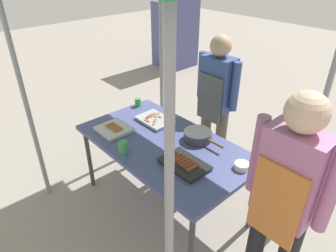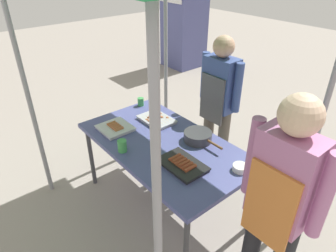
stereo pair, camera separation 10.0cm
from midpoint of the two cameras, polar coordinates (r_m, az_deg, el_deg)
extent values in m
plane|color=gray|center=(3.18, -1.62, -14.46)|extent=(18.00, 18.00, 0.00)
cube|color=#4C518C|center=(2.71, -1.84, -3.47)|extent=(1.60, 0.90, 0.04)
cylinder|color=#3F3F44|center=(3.28, -15.51, -5.98)|extent=(0.04, 0.04, 0.71)
cylinder|color=#3F3F44|center=(2.38, 3.11, -22.21)|extent=(0.04, 0.04, 0.71)
cylinder|color=#3F3F44|center=(3.61, -4.67, -1.22)|extent=(0.04, 0.04, 0.71)
cylinder|color=#3F3F44|center=(2.81, 14.78, -13.03)|extent=(0.04, 0.04, 0.71)
cylinder|color=gray|center=(3.00, -26.15, 3.94)|extent=(0.04, 0.04, 2.12)
cylinder|color=gray|center=(1.55, -1.73, -19.11)|extent=(0.04, 0.04, 2.12)
cylinder|color=gray|center=(3.69, -2.06, 11.72)|extent=(0.04, 0.04, 2.12)
cylinder|color=gray|center=(2.65, 25.55, 0.74)|extent=(0.04, 0.04, 2.12)
cube|color=black|center=(2.42, 1.91, -7.39)|extent=(0.37, 0.25, 0.02)
cube|color=black|center=(2.41, 1.91, -7.08)|extent=(0.39, 0.26, 0.01)
cylinder|color=brown|center=(2.45, 0.45, -5.94)|extent=(0.03, 0.11, 0.03)
cylinder|color=brown|center=(2.43, 1.03, -6.32)|extent=(0.03, 0.11, 0.03)
cylinder|color=brown|center=(2.41, 1.62, -6.70)|extent=(0.03, 0.11, 0.03)
cylinder|color=brown|center=(2.39, 2.22, -7.08)|extent=(0.03, 0.11, 0.03)
cylinder|color=brown|center=(2.37, 2.83, -7.47)|extent=(0.03, 0.11, 0.03)
cylinder|color=brown|center=(2.35, 3.45, -7.87)|extent=(0.03, 0.11, 0.03)
cube|color=#ADADB2|center=(3.02, -3.42, 1.04)|extent=(0.34, 0.24, 0.02)
cube|color=#ADADB2|center=(3.02, -3.43, 1.30)|extent=(0.36, 0.26, 0.01)
cylinder|color=tan|center=(2.97, -4.78, 0.80)|extent=(0.25, 0.01, 0.01)
cube|color=#B7663D|center=(2.96, -4.68, 0.74)|extent=(0.02, 0.02, 0.02)
cube|color=#B7663D|center=(2.91, -3.77, 0.19)|extent=(0.02, 0.02, 0.02)
cube|color=#B7663D|center=(2.97, -4.88, 0.86)|extent=(0.02, 0.02, 0.02)
cube|color=#B7663D|center=(2.99, -5.23, 1.07)|extent=(0.02, 0.02, 0.02)
cylinder|color=tan|center=(2.99, -4.24, 1.03)|extent=(0.25, 0.01, 0.01)
cube|color=#B7663D|center=(3.02, -4.86, 1.39)|extent=(0.02, 0.02, 0.02)
cube|color=#B7663D|center=(3.03, -4.97, 1.46)|extent=(0.02, 0.02, 0.02)
cube|color=#B7663D|center=(2.95, -3.55, 0.62)|extent=(0.02, 0.02, 0.02)
cylinder|color=tan|center=(3.00, -3.70, 1.26)|extent=(0.25, 0.01, 0.01)
cube|color=#B7663D|center=(3.04, -4.30, 1.60)|extent=(0.02, 0.02, 0.02)
cube|color=#B7663D|center=(2.99, -3.39, 1.08)|extent=(0.02, 0.02, 0.02)
cube|color=#B7663D|center=(3.06, -4.64, 1.80)|extent=(0.02, 0.02, 0.02)
cylinder|color=tan|center=(3.02, -3.17, 1.48)|extent=(0.25, 0.01, 0.01)
cube|color=#B7663D|center=(3.08, -4.19, 2.06)|extent=(0.02, 0.02, 0.02)
cube|color=#B7663D|center=(3.06, -3.84, 1.86)|extent=(0.02, 0.02, 0.02)
cube|color=#B7663D|center=(3.04, -3.37, 1.59)|extent=(0.02, 0.02, 0.02)
cylinder|color=tan|center=(3.04, -2.65, 1.70)|extent=(0.25, 0.01, 0.01)
cube|color=#B7663D|center=(3.04, -2.60, 1.68)|extent=(0.02, 0.02, 0.02)
cube|color=#B7663D|center=(3.08, -3.24, 2.03)|extent=(0.02, 0.02, 0.02)
cube|color=#B7663D|center=(3.03, -2.38, 1.55)|extent=(0.02, 0.02, 0.02)
cube|color=#B7663D|center=(3.10, -3.61, 2.24)|extent=(0.02, 0.02, 0.02)
cylinder|color=tan|center=(3.06, -2.13, 1.92)|extent=(0.25, 0.01, 0.01)
cube|color=#B7663D|center=(3.10, -2.75, 2.26)|extent=(0.02, 0.02, 0.02)
cube|color=#B7663D|center=(3.02, -1.39, 1.51)|extent=(0.02, 0.02, 0.02)
cube|color=silver|center=(2.92, -11.12, -0.73)|extent=(0.29, 0.28, 0.02)
cube|color=silver|center=(2.91, -11.15, -0.46)|extent=(0.30, 0.29, 0.01)
cylinder|color=#B7663D|center=(2.96, -11.90, 0.23)|extent=(0.03, 0.09, 0.03)
cylinder|color=#B7663D|center=(2.93, -11.54, -0.03)|extent=(0.03, 0.09, 0.03)
cylinder|color=#B7663D|center=(2.90, -11.17, -0.29)|extent=(0.03, 0.09, 0.03)
cylinder|color=#B7663D|center=(2.88, -10.79, -0.56)|extent=(0.03, 0.09, 0.03)
cylinder|color=#B7663D|center=(2.85, -10.41, -0.83)|extent=(0.03, 0.09, 0.03)
cylinder|color=#38383A|center=(2.72, 4.58, -1.84)|extent=(0.25, 0.25, 0.09)
cylinder|color=brown|center=(2.60, 7.88, -3.32)|extent=(0.16, 0.02, 0.02)
cylinder|color=#386B33|center=(2.70, 4.61, -1.25)|extent=(0.23, 0.23, 0.01)
cylinder|color=silver|center=(2.44, 12.64, -7.37)|extent=(0.12, 0.12, 0.05)
cylinder|color=#3F994C|center=(3.33, -6.59, 4.46)|extent=(0.07, 0.07, 0.09)
cylinder|color=#3F994C|center=(2.58, -9.64, -3.94)|extent=(0.08, 0.08, 0.11)
cylinder|color=#595147|center=(3.51, 6.26, -1.59)|extent=(0.12, 0.12, 0.78)
cylinder|color=#595147|center=(3.39, 9.00, -3.05)|extent=(0.12, 0.12, 0.78)
cube|color=#384C8C|center=(3.14, 8.43, 8.02)|extent=(0.34, 0.20, 0.55)
cube|color=#4C4C51|center=(3.12, 6.92, 5.17)|extent=(0.30, 0.02, 0.50)
cylinder|color=#384C8C|center=(3.26, 5.50, 9.61)|extent=(0.08, 0.08, 0.50)
cylinder|color=#384C8C|center=(3.01, 11.67, 7.24)|extent=(0.08, 0.08, 0.50)
sphere|color=tan|center=(3.02, 8.99, 14.76)|extent=(0.21, 0.21, 0.21)
cylinder|color=black|center=(2.38, 14.92, -21.13)|extent=(0.12, 0.12, 0.83)
cube|color=#B26B9E|center=(1.85, 20.64, -8.83)|extent=(0.34, 0.20, 0.59)
cube|color=#CC7233|center=(1.87, 18.10, -13.91)|extent=(0.30, 0.02, 0.53)
cylinder|color=#B26B9E|center=(1.91, 15.15, -5.28)|extent=(0.08, 0.08, 0.53)
cylinder|color=#B26B9E|center=(1.78, 26.99, -11.07)|extent=(0.08, 0.08, 0.53)
sphere|color=#D8B293|center=(1.64, 23.20, 2.38)|extent=(0.23, 0.23, 0.23)
cube|color=#4C518C|center=(6.67, 0.93, 19.29)|extent=(0.72, 0.72, 1.90)
camera|label=1|loc=(0.05, -91.08, -0.64)|focal=32.25mm
camera|label=2|loc=(0.05, 88.92, 0.64)|focal=32.25mm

